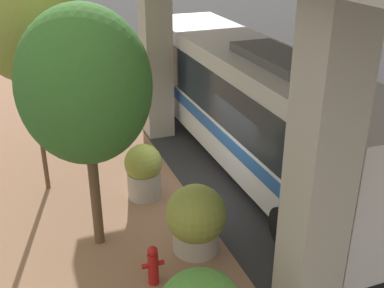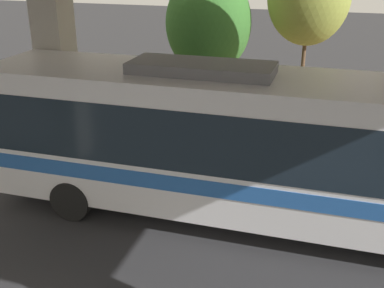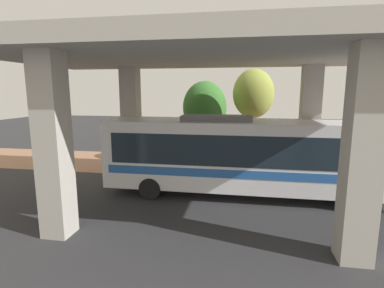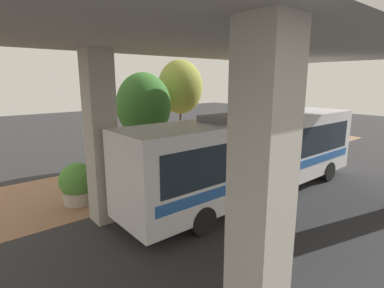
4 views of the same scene
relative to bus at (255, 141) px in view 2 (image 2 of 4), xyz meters
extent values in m
plane|color=#2D2D30|center=(-2.48, -1.51, -2.05)|extent=(80.00, 80.00, 0.00)
cube|color=#936B51|center=(-5.48, -1.51, -2.04)|extent=(6.00, 40.00, 0.02)
cube|color=#ADA89E|center=(-1.98, -6.20, 1.03)|extent=(0.90, 0.90, 6.15)
cube|color=silver|center=(0.00, 0.01, -0.05)|extent=(2.58, 12.86, 3.09)
cube|color=#19232D|center=(0.00, 0.01, 0.32)|extent=(2.62, 11.83, 1.36)
cube|color=#2659A5|center=(0.00, 0.01, -0.67)|extent=(2.62, 12.22, 0.37)
cube|color=slate|center=(0.00, -1.28, 1.61)|extent=(1.29, 3.22, 0.24)
cylinder|color=black|center=(-1.21, -4.17, -1.55)|extent=(0.28, 1.00, 1.00)
cylinder|color=black|center=(1.21, -4.17, -1.55)|extent=(0.28, 1.00, 1.00)
cylinder|color=#B21919|center=(-4.41, -4.36, -1.66)|extent=(0.22, 0.22, 0.77)
sphere|color=#B21919|center=(-4.41, -4.36, -1.21)|extent=(0.21, 0.21, 0.21)
cylinder|color=#B21919|center=(-4.57, -4.36, -1.55)|extent=(0.13, 0.10, 0.10)
cylinder|color=#B21919|center=(-4.24, -4.36, -1.55)|extent=(0.13, 0.10, 0.10)
cylinder|color=#ADA89E|center=(-3.17, -3.59, -1.76)|extent=(1.05, 1.05, 0.58)
sphere|color=olive|center=(-3.17, -3.59, -1.09)|extent=(1.37, 1.37, 1.37)
sphere|color=#993F8C|center=(-3.04, -3.70, -1.32)|extent=(0.37, 0.37, 0.37)
cylinder|color=#ADA89E|center=(-3.64, -0.90, -1.66)|extent=(0.91, 0.91, 0.77)
sphere|color=olive|center=(-3.64, -0.90, -1.00)|extent=(1.01, 1.01, 1.01)
sphere|color=orange|center=(-3.53, -0.99, -1.15)|extent=(0.32, 0.32, 0.32)
cylinder|color=#ADA89E|center=(-4.18, -6.43, -1.76)|extent=(1.22, 1.22, 0.57)
sphere|color=#4C8C38|center=(-4.18, -6.43, -1.06)|extent=(1.51, 1.51, 1.51)
sphere|color=orange|center=(-4.03, -6.55, -1.30)|extent=(0.43, 0.43, 0.43)
cylinder|color=brown|center=(-6.08, 0.51, -0.08)|extent=(0.13, 0.13, 3.94)
cylinder|color=brown|center=(-5.19, -2.52, -0.53)|extent=(0.23, 0.23, 3.03)
ellipsoid|color=#38722D|center=(-5.19, -2.52, 1.81)|extent=(2.76, 2.76, 3.31)
camera|label=1|loc=(-6.44, -12.02, 4.83)|focal=45.00mm
camera|label=2|loc=(10.09, 1.55, 4.09)|focal=45.00mm
camera|label=3|loc=(13.77, -0.06, 2.83)|focal=28.00mm
camera|label=4|loc=(8.10, -10.38, 3.08)|focal=28.00mm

